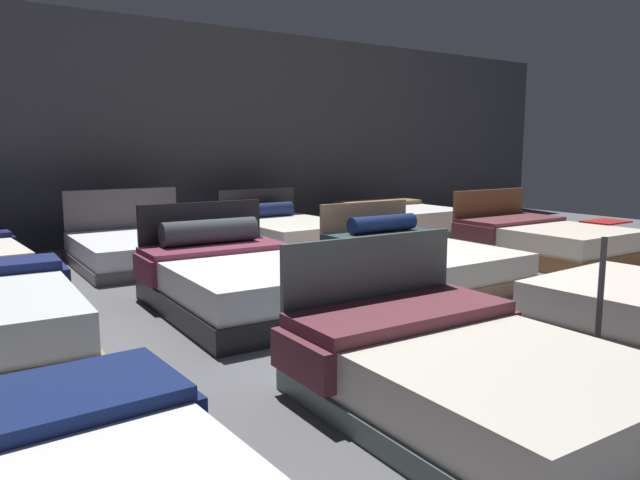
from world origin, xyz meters
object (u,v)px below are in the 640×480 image
Objects in this scene: bed_10 at (288,233)px; bed_11 at (400,221)px; bed_7 at (543,241)px; bed_5 at (240,282)px; bed_6 at (416,259)px; bed_9 at (143,250)px; price_sign at (599,318)px; bed_1 at (468,376)px.

bed_11 is at bearing -1.43° from bed_10.
bed_5 is at bearing -179.64° from bed_7.
bed_9 reaches higher than bed_6.
bed_6 reaches higher than bed_11.
bed_7 is 5.33m from bed_9.
bed_11 is 1.86× the size of price_sign.
bed_9 reaches higher than bed_11.
price_sign reaches higher than bed_5.
bed_6 is at bearing -46.35° from bed_9.
bed_7 is 2.79m from bed_11.
bed_7 is 4.42m from price_sign.
bed_11 is 6.51m from price_sign.
bed_1 is 7.08m from bed_11.
bed_1 is 1.15m from price_sign.
price_sign is at bearing -65.38° from bed_5.
bed_11 is at bearing 2.98° from bed_9.
bed_10 is (2.23, 2.76, -0.05)m from bed_5.
bed_9 is 4.51m from bed_11.
price_sign reaches higher than bed_6.
price_sign is (-1.09, -5.62, 0.19)m from bed_10.
bed_10 is at bearing 53.82° from bed_5.
bed_9 is at bearing 132.32° from bed_6.
price_sign is at bearing -139.42° from bed_7.
bed_11 is at bearing 34.13° from bed_5.
bed_9 is at bearing 150.48° from bed_7.
bed_11 is (2.19, 2.69, 0.03)m from bed_6.
bed_7 is at bearing -51.13° from bed_10.
bed_7 is (4.54, 2.70, 0.02)m from bed_1.
bed_1 is 1.98× the size of price_sign.
bed_11 is (4.51, 0.07, 0.06)m from bed_9.
bed_6 is at bearing -128.10° from bed_11.
bed_10 is 5.73m from price_sign.
bed_9 is 1.00× the size of bed_10.
bed_7 is at bearing 39.45° from price_sign.
bed_5 reaches higher than bed_9.
bed_5 is 1.01× the size of bed_6.
bed_5 reaches higher than bed_6.
bed_7 is at bearing -1.72° from bed_6.
price_sign is at bearing -75.88° from bed_9.
bed_10 is 2.25m from bed_11.
bed_7 is 1.04× the size of bed_9.
bed_10 is at bearing 91.95° from bed_6.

